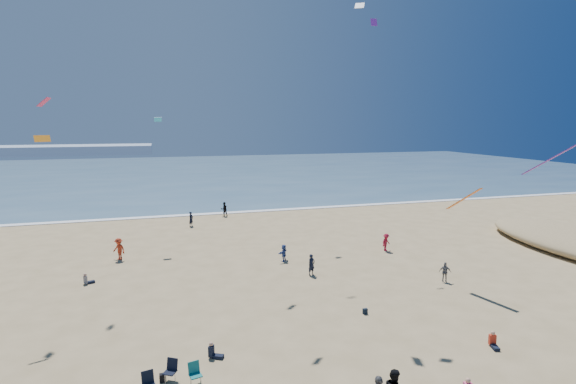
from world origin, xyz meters
name	(u,v)px	position (x,y,z in m)	size (l,w,h in m)	color
ocean	(173,173)	(0.00, 95.00, 0.03)	(220.00, 100.00, 0.06)	#476B84
surf_line	(190,215)	(0.00, 45.00, 0.04)	(220.00, 1.20, 0.08)	white
standing_flyers	(275,295)	(2.91, 14.00, 0.88)	(30.96, 46.22, 1.94)	black
seated_group	(321,352)	(3.49, 7.33, 0.42)	(22.81, 26.33, 0.84)	silver
chair_cluster	(172,376)	(-3.69, 7.06, 0.50)	(2.72, 1.57, 1.00)	black
black_backpack	(163,378)	(-4.08, 7.58, 0.19)	(0.30, 0.22, 0.38)	black
navy_bag	(365,311)	(8.05, 11.62, 0.17)	(0.28, 0.18, 0.34)	black
kites_aloft	(370,63)	(8.20, 12.13, 15.07)	(39.45, 41.32, 27.28)	#C4163D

